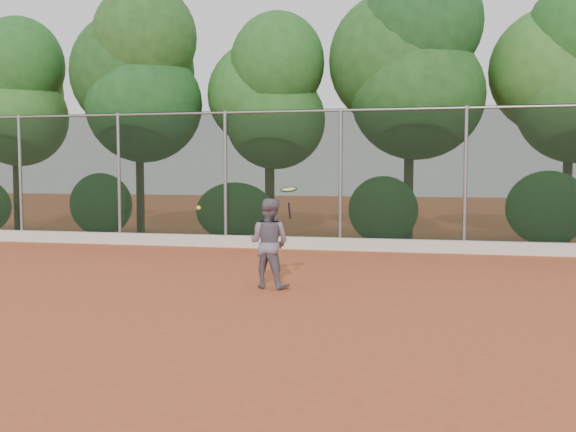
# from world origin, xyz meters

# --- Properties ---
(ground) EXTENTS (80.00, 80.00, 0.00)m
(ground) POSITION_xyz_m (0.00, 0.00, 0.00)
(ground) COLOR #B6512B
(ground) RESTS_ON ground
(concrete_curb) EXTENTS (24.00, 0.20, 0.30)m
(concrete_curb) POSITION_xyz_m (0.00, 6.82, 0.15)
(concrete_curb) COLOR silver
(concrete_curb) RESTS_ON ground
(tennis_player) EXTENTS (0.84, 0.72, 1.50)m
(tennis_player) POSITION_xyz_m (-0.44, 1.49, 0.75)
(tennis_player) COLOR slate
(tennis_player) RESTS_ON ground
(chainlink_fence) EXTENTS (24.09, 0.09, 3.50)m
(chainlink_fence) POSITION_xyz_m (-0.00, 7.00, 1.86)
(chainlink_fence) COLOR black
(chainlink_fence) RESTS_ON ground
(foliage_backdrop) EXTENTS (23.70, 3.63, 7.55)m
(foliage_backdrop) POSITION_xyz_m (-0.55, 8.98, 4.40)
(foliage_backdrop) COLOR #3B2517
(foliage_backdrop) RESTS_ON ground
(tennis_racket) EXTENTS (0.32, 0.32, 0.53)m
(tennis_racket) POSITION_xyz_m (-0.06, 1.31, 1.62)
(tennis_racket) COLOR black
(tennis_racket) RESTS_ON ground
(tennis_ball_in_flight) EXTENTS (0.07, 0.07, 0.07)m
(tennis_ball_in_flight) POSITION_xyz_m (-1.71, 1.56, 1.33)
(tennis_ball_in_flight) COLOR #EFF437
(tennis_ball_in_flight) RESTS_ON ground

